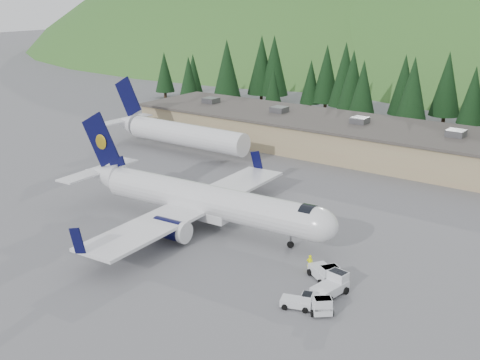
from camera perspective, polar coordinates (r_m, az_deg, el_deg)
name	(u,v)px	position (r m, az deg, el deg)	size (l,w,h in m)	color
ground	(208,227)	(67.23, -3.02, -4.51)	(600.00, 600.00, 0.00)	#58585D
airliner	(200,200)	(66.70, -3.77, -1.92)	(34.32, 32.20, 11.39)	white
second_airliner	(174,132)	(97.74, -6.31, 4.55)	(27.50, 11.00, 10.05)	white
baggage_tug_a	(300,301)	(51.13, 5.67, -11.36)	(2.88, 2.22, 1.39)	silver
baggage_tug_b	(325,273)	(55.71, 8.09, -8.69)	(3.65, 3.23, 1.76)	silver
baggage_tug_c	(332,285)	(53.53, 8.72, -9.83)	(2.53, 3.68, 1.84)	silver
terminal_building	(330,135)	(99.59, 8.57, 4.29)	(71.00, 17.00, 6.10)	tan
baggage_tug_d	(321,304)	(50.74, 7.65, -11.54)	(3.14, 3.30, 1.62)	silver
ramp_worker	(310,263)	(57.13, 6.64, -7.85)	(0.62, 0.41, 1.70)	#F5FF00
tree_line	(399,85)	(120.35, 14.85, 8.74)	(112.73, 16.95, 14.23)	black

